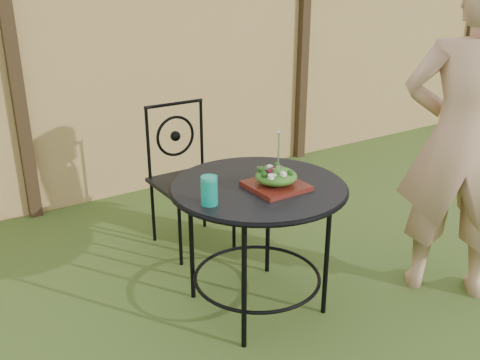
% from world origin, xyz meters
% --- Properties ---
extents(ground, '(60.00, 60.00, 0.00)m').
position_xyz_m(ground, '(0.00, 0.00, 0.00)').
color(ground, '#294315').
rests_on(ground, ground).
extents(fence, '(8.00, 0.12, 1.90)m').
position_xyz_m(fence, '(-0.00, 2.19, 0.95)').
color(fence, '#DEB66D').
rests_on(fence, ground).
extents(patio_table, '(0.92, 0.92, 0.72)m').
position_xyz_m(patio_table, '(-0.56, 0.23, 0.59)').
color(patio_table, black).
rests_on(patio_table, ground).
extents(patio_chair, '(0.46, 0.46, 0.95)m').
position_xyz_m(patio_chair, '(-0.51, 1.11, 0.50)').
color(patio_chair, black).
rests_on(patio_chair, ground).
extents(diner, '(0.77, 0.77, 1.80)m').
position_xyz_m(diner, '(0.46, -0.21, 0.90)').
color(diner, tan).
rests_on(diner, ground).
extents(salad_plate, '(0.27, 0.27, 0.02)m').
position_xyz_m(salad_plate, '(-0.52, 0.14, 0.74)').
color(salad_plate, '#470A10').
rests_on(salad_plate, patio_table).
extents(salad, '(0.21, 0.21, 0.08)m').
position_xyz_m(salad, '(-0.52, 0.14, 0.79)').
color(salad, '#235614').
rests_on(salad, salad_plate).
extents(fork, '(0.01, 0.01, 0.18)m').
position_xyz_m(fork, '(-0.51, 0.14, 0.92)').
color(fork, silver).
rests_on(fork, salad).
extents(drinking_glass, '(0.08, 0.08, 0.14)m').
position_xyz_m(drinking_glass, '(-0.90, 0.15, 0.79)').
color(drinking_glass, '#0D9E85').
rests_on(drinking_glass, patio_table).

